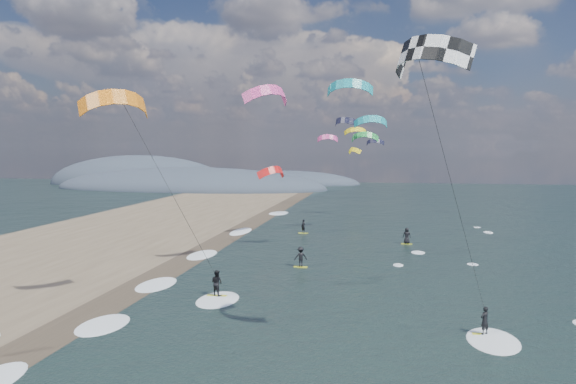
# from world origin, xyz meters

# --- Properties ---
(wet_sand_strip) EXTENTS (3.00, 240.00, 0.00)m
(wet_sand_strip) POSITION_xyz_m (-12.00, 10.00, 0.00)
(wet_sand_strip) COLOR #382D23
(wet_sand_strip) RESTS_ON ground
(coastal_hills) EXTENTS (80.00, 41.00, 15.00)m
(coastal_hills) POSITION_xyz_m (-44.84, 107.86, 0.00)
(coastal_hills) COLOR #3D4756
(coastal_hills) RESTS_ON ground
(kitesurfer_near_a) EXTENTS (7.48, 9.16, 14.85)m
(kitesurfer_near_a) POSITION_xyz_m (7.09, 3.22, 10.70)
(kitesurfer_near_a) COLOR yellow
(kitesurfer_near_a) RESTS_ON ground
(kitesurfer_near_b) EXTENTS (7.02, 9.16, 13.55)m
(kitesurfer_near_b) POSITION_xyz_m (-8.24, 8.52, 8.72)
(kitesurfer_near_b) COLOR yellow
(kitesurfer_near_b) RESTS_ON ground
(far_kitesurfers) EXTENTS (12.38, 18.34, 1.68)m
(far_kitesurfers) POSITION_xyz_m (0.69, 29.39, 0.83)
(far_kitesurfers) COLOR yellow
(far_kitesurfers) RESTS_ON ground
(bg_kite_field) EXTENTS (13.60, 75.49, 9.18)m
(bg_kite_field) POSITION_xyz_m (-0.74, 52.23, 11.92)
(bg_kite_field) COLOR #D83F8C
(bg_kite_field) RESTS_ON ground
(shoreline_surf) EXTENTS (2.40, 79.40, 0.11)m
(shoreline_surf) POSITION_xyz_m (-10.80, 14.75, 0.00)
(shoreline_surf) COLOR white
(shoreline_surf) RESTS_ON ground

